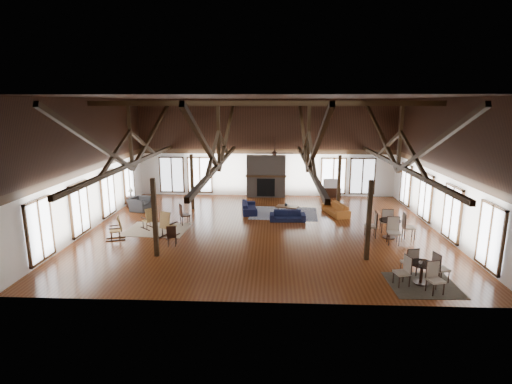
{
  "coord_description": "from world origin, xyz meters",
  "views": [
    {
      "loc": [
        0.48,
        -17.8,
        5.79
      ],
      "look_at": [
        -0.37,
        1.0,
        1.56
      ],
      "focal_mm": 28.0,
      "sensor_mm": 36.0,
      "label": 1
    }
  ],
  "objects_px": {
    "sofa_navy_front": "(287,216)",
    "sofa_orange": "(336,209)",
    "cafe_table_near": "(422,269)",
    "tv_console": "(331,192)",
    "coffee_table": "(287,207)",
    "sofa_navy_left": "(249,207)",
    "cafe_table_far": "(390,225)",
    "armchair": "(140,204)"
  },
  "relations": [
    {
      "from": "cafe_table_far",
      "to": "sofa_navy_left",
      "type": "bearing_deg",
      "value": 148.51
    },
    {
      "from": "sofa_navy_left",
      "to": "sofa_navy_front",
      "type": "bearing_deg",
      "value": -133.79
    },
    {
      "from": "sofa_navy_left",
      "to": "armchair",
      "type": "distance_m",
      "value": 6.03
    },
    {
      "from": "sofa_orange",
      "to": "cafe_table_near",
      "type": "xyz_separation_m",
      "value": [
        1.55,
        -8.2,
        0.2
      ]
    },
    {
      "from": "cafe_table_far",
      "to": "tv_console",
      "type": "xyz_separation_m",
      "value": [
        -1.47,
        7.7,
        -0.27
      ]
    },
    {
      "from": "sofa_orange",
      "to": "armchair",
      "type": "relative_size",
      "value": 1.79
    },
    {
      "from": "sofa_navy_left",
      "to": "cafe_table_far",
      "type": "height_order",
      "value": "cafe_table_far"
    },
    {
      "from": "sofa_navy_front",
      "to": "tv_console",
      "type": "bearing_deg",
      "value": 60.17
    },
    {
      "from": "armchair",
      "to": "sofa_navy_left",
      "type": "bearing_deg",
      "value": -79.15
    },
    {
      "from": "coffee_table",
      "to": "tv_console",
      "type": "distance_m",
      "value": 5.02
    },
    {
      "from": "sofa_navy_front",
      "to": "sofa_orange",
      "type": "height_order",
      "value": "sofa_orange"
    },
    {
      "from": "cafe_table_far",
      "to": "sofa_orange",
      "type": "bearing_deg",
      "value": 115.89
    },
    {
      "from": "cafe_table_near",
      "to": "coffee_table",
      "type": "bearing_deg",
      "value": 116.9
    },
    {
      "from": "sofa_navy_left",
      "to": "coffee_table",
      "type": "distance_m",
      "value": 2.05
    },
    {
      "from": "sofa_navy_left",
      "to": "cafe_table_far",
      "type": "bearing_deg",
      "value": -127.94
    },
    {
      "from": "sofa_orange",
      "to": "coffee_table",
      "type": "relative_size",
      "value": 1.57
    },
    {
      "from": "sofa_navy_front",
      "to": "cafe_table_far",
      "type": "bearing_deg",
      "value": -29.84
    },
    {
      "from": "armchair",
      "to": "tv_console",
      "type": "distance_m",
      "value": 11.53
    },
    {
      "from": "sofa_navy_front",
      "to": "sofa_orange",
      "type": "bearing_deg",
      "value": 25.38
    },
    {
      "from": "cafe_table_far",
      "to": "cafe_table_near",
      "type": "bearing_deg",
      "value": -92.9
    },
    {
      "from": "sofa_navy_front",
      "to": "coffee_table",
      "type": "bearing_deg",
      "value": 87.8
    },
    {
      "from": "cafe_table_near",
      "to": "sofa_navy_left",
      "type": "bearing_deg",
      "value": 126.04
    },
    {
      "from": "sofa_navy_left",
      "to": "cafe_table_near",
      "type": "relative_size",
      "value": 0.98
    },
    {
      "from": "sofa_orange",
      "to": "tv_console",
      "type": "bearing_deg",
      "value": 159.0
    },
    {
      "from": "sofa_navy_left",
      "to": "sofa_orange",
      "type": "height_order",
      "value": "sofa_orange"
    },
    {
      "from": "sofa_navy_left",
      "to": "armchair",
      "type": "xyz_separation_m",
      "value": [
        -6.03,
        0.11,
        0.08
      ]
    },
    {
      "from": "coffee_table",
      "to": "cafe_table_near",
      "type": "relative_size",
      "value": 0.66
    },
    {
      "from": "sofa_navy_left",
      "to": "coffee_table",
      "type": "height_order",
      "value": "sofa_navy_left"
    },
    {
      "from": "sofa_navy_left",
      "to": "tv_console",
      "type": "relative_size",
      "value": 1.62
    },
    {
      "from": "coffee_table",
      "to": "cafe_table_near",
      "type": "bearing_deg",
      "value": -44.31
    },
    {
      "from": "sofa_navy_front",
      "to": "cafe_table_far",
      "type": "height_order",
      "value": "cafe_table_far"
    },
    {
      "from": "sofa_navy_left",
      "to": "armchair",
      "type": "relative_size",
      "value": 1.7
    },
    {
      "from": "sofa_orange",
      "to": "armchair",
      "type": "height_order",
      "value": "armchair"
    },
    {
      "from": "sofa_navy_left",
      "to": "coffee_table",
      "type": "xyz_separation_m",
      "value": [
        2.02,
        -0.32,
        0.11
      ]
    },
    {
      "from": "sofa_orange",
      "to": "coffee_table",
      "type": "distance_m",
      "value": 2.57
    },
    {
      "from": "armchair",
      "to": "cafe_table_far",
      "type": "height_order",
      "value": "cafe_table_far"
    },
    {
      "from": "sofa_orange",
      "to": "cafe_table_near",
      "type": "bearing_deg",
      "value": -5.86
    },
    {
      "from": "coffee_table",
      "to": "cafe_table_far",
      "type": "bearing_deg",
      "value": -20.68
    },
    {
      "from": "coffee_table",
      "to": "sofa_orange",
      "type": "bearing_deg",
      "value": 20.85
    },
    {
      "from": "cafe_table_far",
      "to": "coffee_table",
      "type": "bearing_deg",
      "value": 140.53
    },
    {
      "from": "sofa_navy_front",
      "to": "sofa_navy_left",
      "type": "bearing_deg",
      "value": 141.35
    },
    {
      "from": "sofa_navy_front",
      "to": "cafe_table_near",
      "type": "height_order",
      "value": "cafe_table_near"
    }
  ]
}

